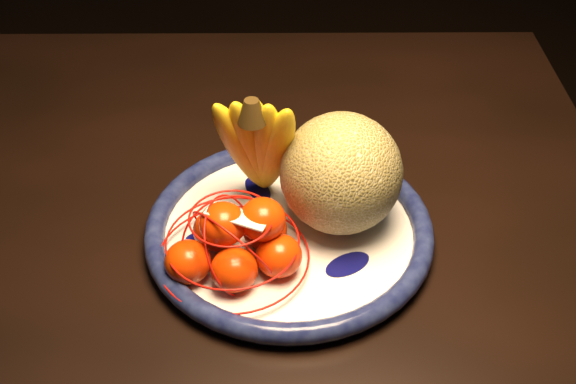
{
  "coord_description": "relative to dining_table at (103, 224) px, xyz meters",
  "views": [
    {
      "loc": [
        0.1,
        -0.89,
        1.39
      ],
      "look_at": [
        0.2,
        -0.22,
        0.81
      ],
      "focal_mm": 45.0,
      "sensor_mm": 36.0,
      "label": 1
    }
  ],
  "objects": [
    {
      "name": "cantaloupe",
      "position": [
        0.32,
        -0.14,
        0.17
      ],
      "size": [
        0.15,
        0.15,
        0.15
      ],
      "primitive_type": "sphere",
      "color": "olive",
      "rests_on": "fruit_bowl"
    },
    {
      "name": "banana_bunch",
      "position": [
        0.23,
        -0.1,
        0.19
      ],
      "size": [
        0.13,
        0.13,
        0.2
      ],
      "rotation": [
        0.0,
        0.0,
        -0.28
      ],
      "color": "yellow",
      "rests_on": "fruit_bowl"
    },
    {
      "name": "dining_table",
      "position": [
        0.0,
        0.0,
        0.0
      ],
      "size": [
        1.59,
        1.09,
        0.74
      ],
      "rotation": [
        0.0,
        0.0,
        -0.14
      ],
      "color": "black",
      "rests_on": "ground"
    },
    {
      "name": "fruit_bowl",
      "position": [
        0.26,
        -0.15,
        0.09
      ],
      "size": [
        0.37,
        0.37,
        0.03
      ],
      "rotation": [
        0.0,
        0.0,
        -0.19
      ],
      "color": "white",
      "rests_on": "dining_table"
    },
    {
      "name": "mandarin_bag",
      "position": [
        0.19,
        -0.2,
        0.13
      ],
      "size": [
        0.22,
        0.22,
        0.12
      ],
      "rotation": [
        0.0,
        0.0,
        -0.19
      ],
      "color": "#FF3900",
      "rests_on": "fruit_bowl"
    },
    {
      "name": "price_tag",
      "position": [
        0.19,
        -0.21,
        0.17
      ],
      "size": [
        0.08,
        0.06,
        0.01
      ],
      "primitive_type": "cube",
      "rotation": [
        -0.14,
        0.1,
        -0.46
      ],
      "color": "white",
      "rests_on": "mandarin_bag"
    }
  ]
}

